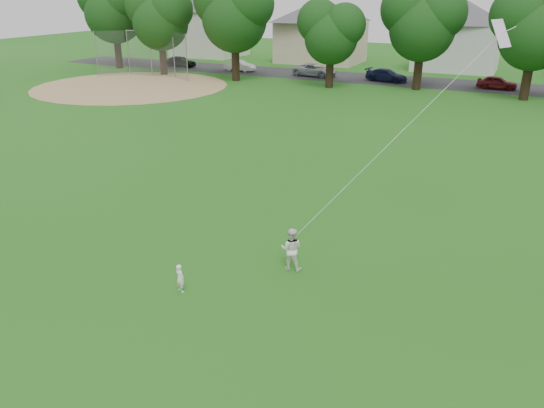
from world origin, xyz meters
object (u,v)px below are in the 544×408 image
at_px(older_boy, 291,249).
at_px(baseball_backstop, 148,54).
at_px(toddler, 180,278).
at_px(kite, 396,137).

distance_m(older_boy, baseball_backstop, 42.92).
relative_size(toddler, older_boy, 0.63).
xyz_separation_m(toddler, kite, (5.01, 5.17, 3.68)).
height_order(toddler, kite, kite).
bearing_deg(older_boy, baseball_backstop, -57.79).
height_order(older_boy, baseball_backstop, baseball_backstop).
xyz_separation_m(toddler, older_boy, (2.48, 2.72, 0.27)).
bearing_deg(baseball_backstop, kite, -41.91).
relative_size(toddler, baseball_backstop, 0.09).
distance_m(toddler, baseball_backstop, 43.36).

